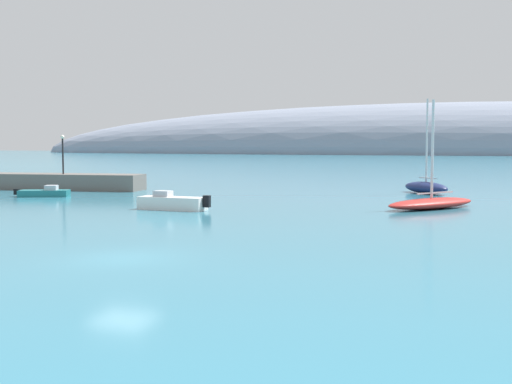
{
  "coord_description": "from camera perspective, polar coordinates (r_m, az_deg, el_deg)",
  "views": [
    {
      "loc": [
        12.98,
        -22.08,
        4.5
      ],
      "look_at": [
        -1.28,
        20.03,
        1.13
      ],
      "focal_mm": 45.47,
      "sensor_mm": 36.0,
      "label": 1
    }
  ],
  "objects": [
    {
      "name": "water",
      "position": [
        26.0,
        -11.62,
        -5.73
      ],
      "size": [
        600.0,
        600.0,
        0.0
      ],
      "primitive_type": "plane",
      "color": "teal",
      "rests_on": "ground"
    },
    {
      "name": "distant_ridge",
      "position": [
        272.68,
        16.88,
        3.2
      ],
      "size": [
        380.47,
        63.76,
        41.55
      ],
      "primitive_type": "ellipsoid",
      "color": "gray",
      "rests_on": "ground"
    },
    {
      "name": "motorboat_white_outer",
      "position": [
        44.1,
        -7.37,
        -0.94
      ],
      "size": [
        5.18,
        1.66,
        1.27
      ],
      "rotation": [
        0.0,
        0.0,
        3.1
      ],
      "color": "white",
      "rests_on": "water"
    },
    {
      "name": "harbor_lamp_post",
      "position": [
        64.74,
        -16.64,
        3.6
      ],
      "size": [
        0.36,
        0.36,
        3.74
      ],
      "color": "black",
      "rests_on": "breakwater_rocks"
    },
    {
      "name": "breakwater_rocks",
      "position": [
        66.28,
        -18.13,
        0.89
      ],
      "size": [
        20.06,
        5.6,
        1.53
      ],
      "primitive_type": "cube",
      "rotation": [
        0.0,
        0.0,
        0.12
      ],
      "color": "#66605B",
      "rests_on": "ground"
    },
    {
      "name": "motorboat_teal_foreground",
      "position": [
        57.46,
        -18.12,
        -0.06
      ],
      "size": [
        4.55,
        3.15,
        0.94
      ],
      "rotation": [
        0.0,
        0.0,
        0.4
      ],
      "color": "#1E6B70",
      "rests_on": "water"
    },
    {
      "name": "sailboat_navy_near_shore",
      "position": [
        59.84,
        14.72,
        0.45
      ],
      "size": [
        5.23,
        5.71,
        8.42
      ],
      "rotation": [
        0.0,
        0.0,
        2.26
      ],
      "color": "navy",
      "rests_on": "water"
    },
    {
      "name": "sailboat_red_outer_mooring",
      "position": [
        46.12,
        15.18,
        -0.89
      ],
      "size": [
        6.68,
        7.87,
        7.45
      ],
      "rotation": [
        0.0,
        0.0,
        4.07
      ],
      "color": "red",
      "rests_on": "water"
    }
  ]
}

